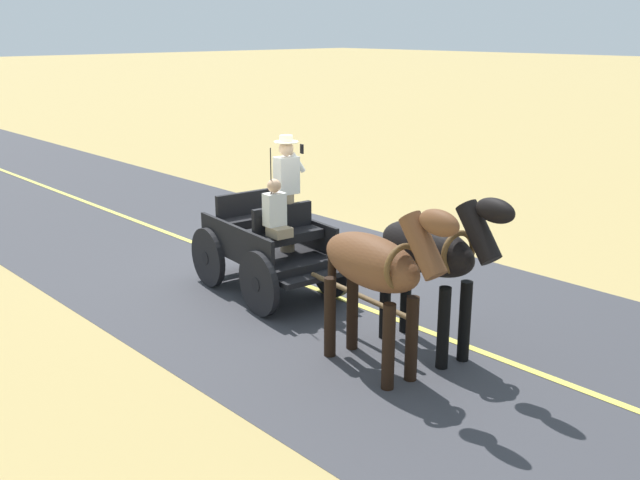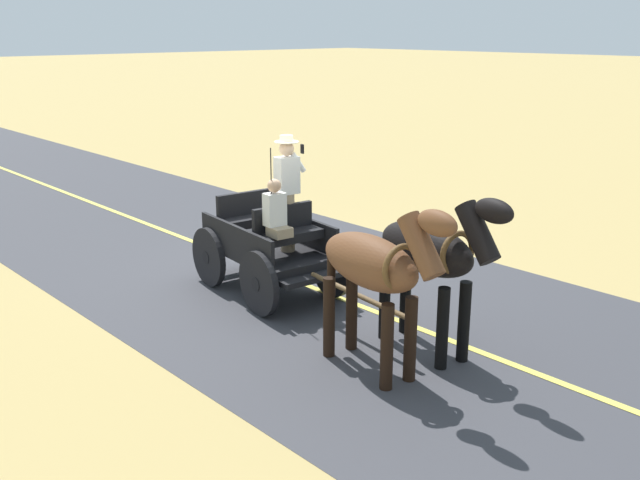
# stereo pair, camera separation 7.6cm
# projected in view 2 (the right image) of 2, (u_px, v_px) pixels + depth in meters

# --- Properties ---
(ground_plane) EXTENTS (200.00, 200.00, 0.00)m
(ground_plane) POSITION_uv_depth(u_px,v_px,m) (282.00, 276.00, 12.08)
(ground_plane) COLOR tan
(road_surface) EXTENTS (6.48, 160.00, 0.01)m
(road_surface) POSITION_uv_depth(u_px,v_px,m) (282.00, 276.00, 12.07)
(road_surface) COLOR #38383D
(road_surface) RESTS_ON ground
(road_centre_stripe) EXTENTS (0.12, 160.00, 0.00)m
(road_centre_stripe) POSITION_uv_depth(u_px,v_px,m) (282.00, 276.00, 12.07)
(road_centre_stripe) COLOR #DBCC4C
(road_centre_stripe) RESTS_ON road_surface
(horse_drawn_carriage) EXTENTS (1.67, 4.52, 2.50)m
(horse_drawn_carriage) POSITION_uv_depth(u_px,v_px,m) (271.00, 243.00, 11.13)
(horse_drawn_carriage) COLOR black
(horse_drawn_carriage) RESTS_ON ground
(horse_near_side) EXTENTS (0.77, 2.15, 2.21)m
(horse_near_side) POSITION_uv_depth(u_px,v_px,m) (432.00, 254.00, 8.89)
(horse_near_side) COLOR black
(horse_near_side) RESTS_ON ground
(horse_off_side) EXTENTS (0.72, 2.14, 2.21)m
(horse_off_side) POSITION_uv_depth(u_px,v_px,m) (376.00, 268.00, 8.38)
(horse_off_side) COLOR brown
(horse_off_side) RESTS_ON ground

